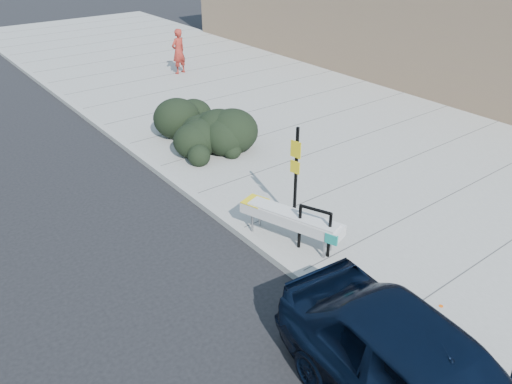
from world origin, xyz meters
The scene contains 8 objects.
ground centered at (0.00, 0.00, 0.00)m, with size 120.00×120.00×0.00m, color black.
sidewalk_near centered at (5.60, 5.00, 0.07)m, with size 11.20×50.00×0.15m, color gray.
curb_near centered at (0.00, 5.00, 0.08)m, with size 0.22×50.00×0.17m, color #9E9E99.
bench centered at (0.60, 0.96, 0.71)m, with size 1.20×2.40×0.71m.
bike_rack centered at (0.72, 0.36, 0.79)m, with size 0.33×0.68×1.07m.
sign_post centered at (1.16, 1.49, 1.49)m, with size 0.11×0.27×2.34m.
hedge centered at (1.89, 7.00, 0.84)m, with size 1.85×3.70×1.39m, color black.
pedestrian centered at (5.33, 13.90, 1.12)m, with size 0.71×0.46×1.94m, color maroon.
Camera 1 is at (-5.49, -5.71, 6.39)m, focal length 35.00 mm.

